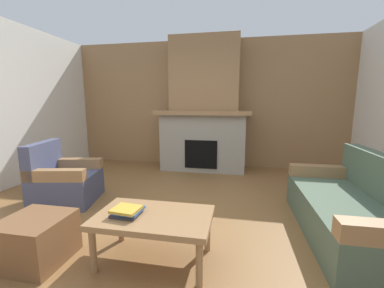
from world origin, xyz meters
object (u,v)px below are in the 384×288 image
at_px(coffee_table, 154,221).
at_px(couch, 354,211).
at_px(armchair, 64,181).
at_px(fireplace, 204,114).
at_px(ottoman, 36,239).

bearing_deg(coffee_table, couch, 22.06).
height_order(couch, armchair, same).
distance_m(fireplace, ottoman, 3.65).
distance_m(fireplace, coffee_table, 3.28).
height_order(armchair, ottoman, armchair).
bearing_deg(armchair, ottoman, -61.02).
height_order(fireplace, armchair, fireplace).
height_order(fireplace, ottoman, fireplace).
xyz_separation_m(armchair, ottoman, (0.68, -1.22, -0.09)).
height_order(couch, ottoman, couch).
xyz_separation_m(armchair, coffee_table, (1.69, -1.02, 0.08)).
xyz_separation_m(coffee_table, ottoman, (-1.02, -0.20, -0.18)).
relative_size(couch, ottoman, 3.47).
distance_m(armchair, coffee_table, 1.98).
xyz_separation_m(couch, ottoman, (-2.90, -0.96, -0.09)).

